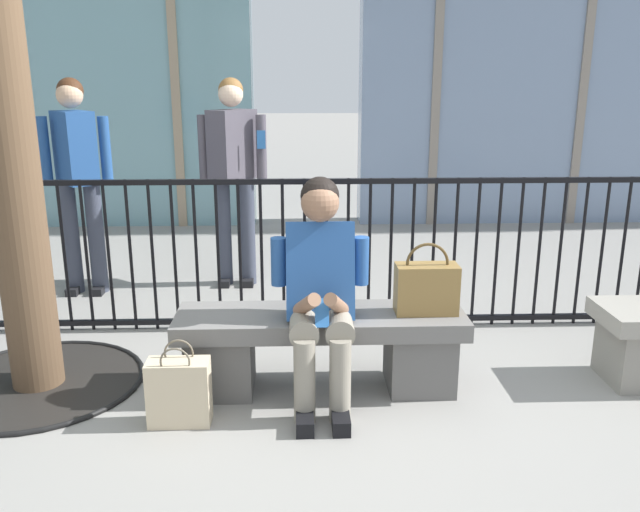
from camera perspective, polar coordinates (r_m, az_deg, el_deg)
The scene contains 8 objects.
ground_plane at distance 3.77m, azimuth 0.06°, elevation -11.48°, with size 60.00×60.00×0.00m, color gray.
stone_bench at distance 3.65m, azimuth 0.06°, elevation -7.68°, with size 1.60×0.44×0.45m.
seated_person_with_phone at distance 3.40m, azimuth 0.05°, elevation -2.65°, with size 0.52×0.66×1.21m.
handbag_on_bench at distance 3.60m, azimuth 9.35°, elevation -2.75°, with size 0.34×0.16×0.40m.
shopping_bag at distance 3.41m, azimuth -12.31°, elevation -11.58°, with size 0.31×0.15×0.44m.
bystander_at_railing at distance 5.40m, azimuth -7.65°, elevation 7.80°, with size 0.55×0.44×1.71m.
bystander_further_back at distance 5.48m, azimuth -20.62°, elevation 7.06°, with size 0.55×0.44×1.71m.
plaza_railing at distance 4.46m, azimuth -0.39°, elevation 0.20°, with size 9.39×0.04×1.06m.
Camera 1 is at (-0.13, -3.36, 1.70)m, focal length 36.32 mm.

